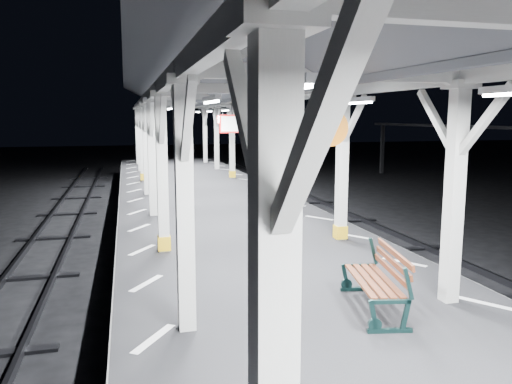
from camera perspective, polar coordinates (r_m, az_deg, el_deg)
name	(u,v)px	position (r m, az deg, el deg)	size (l,w,h in m)	color
ground	(284,324)	(9.56, 3.17, -14.86)	(120.00, 120.00, 0.00)	black
platform	(284,298)	(9.37, 3.19, -12.05)	(6.00, 50.00, 1.00)	black
hazard_stripes_left	(147,283)	(8.80, -12.40, -10.15)	(1.00, 48.00, 0.01)	silver
hazard_stripes_right	(404,262)	(10.19, 16.57, -7.69)	(1.00, 48.00, 0.01)	silver
track_right	(511,296)	(11.95, 27.08, -10.52)	(2.20, 60.00, 0.16)	#2D2D33
canopy	(286,72)	(8.78, 3.46, 13.58)	(5.40, 49.00, 4.65)	silver
bench_mid	(380,278)	(7.57, 13.97, -9.54)	(0.93, 1.74, 0.90)	black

